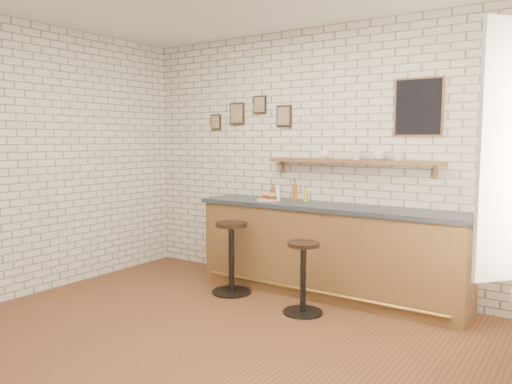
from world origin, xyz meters
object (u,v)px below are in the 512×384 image
ciabatta_sandwich (270,196)px  bitters_bottle_brown (273,193)px  bar_counter (328,250)px  bar_stool_right (303,275)px  bitters_bottle_amber (295,192)px  condiment_bottle_yellow (306,195)px  bitters_bottle_white (278,192)px  shelf_cup_d (397,156)px  bar_stool_left (231,255)px  shelf_cup_c (379,156)px  shelf_cup_b (357,155)px  shelf_cup_a (323,155)px  sandwich_plate (269,200)px

ciabatta_sandwich → bitters_bottle_brown: size_ratio=1.40×
bar_counter → bar_stool_right: bar_counter is taller
bar_counter → bitters_bottle_amber: size_ratio=12.59×
condiment_bottle_yellow → bitters_bottle_white: bearing=-180.0°
shelf_cup_d → ciabatta_sandwich: bearing=162.2°
bar_stool_left → shelf_cup_d: shelf_cup_d is taller
shelf_cup_d → bitters_bottle_brown: bearing=155.3°
bitters_bottle_white → shelf_cup_c: 1.30m
bar_stool_left → shelf_cup_b: 1.77m
bar_counter → bitters_bottle_white: 0.95m
bitters_bottle_amber → shelf_cup_d: 1.27m
bitters_bottle_brown → bar_stool_left: bearing=-99.7°
bar_counter → ciabatta_sandwich: size_ratio=12.21×
bar_counter → shelf_cup_c: shelf_cup_c is taller
shelf_cup_a → bitters_bottle_white: bearing=-174.3°
bitters_bottle_amber → shelf_cup_d: shelf_cup_d is taller
shelf_cup_a → bar_stool_right: bearing=-75.2°
condiment_bottle_yellow → bar_stool_right: (0.42, -0.81, -0.70)m
ciabatta_sandwich → bitters_bottle_amber: 0.30m
bar_counter → bar_stool_left: size_ratio=3.86×
shelf_cup_d → bar_counter: bearing=169.4°
bitters_bottle_brown → shelf_cup_d: (1.49, 0.06, 0.47)m
sandwich_plate → ciabatta_sandwich: ciabatta_sandwich is taller
bitters_bottle_amber → shelf_cup_c: shelf_cup_c is taller
ciabatta_sandwich → bar_stool_right: 1.23m
bitters_bottle_brown → shelf_cup_a: (0.63, 0.06, 0.46)m
shelf_cup_c → shelf_cup_b: bearing=109.4°
bar_stool_right → shelf_cup_d: shelf_cup_d is taller
bar_stool_right → shelf_cup_a: size_ratio=6.11×
bar_counter → bitters_bottle_brown: (-0.81, 0.14, 0.58)m
ciabatta_sandwich → shelf_cup_a: (0.57, 0.23, 0.49)m
sandwich_plate → shelf_cup_d: size_ratio=2.68×
bitters_bottle_amber → sandwich_plate: bearing=-145.6°
bar_stool_left → bar_stool_right: bearing=-7.5°
sandwich_plate → shelf_cup_b: (0.99, 0.23, 0.53)m
bar_stool_left → bitters_bottle_amber: bearing=58.3°
sandwich_plate → condiment_bottle_yellow: size_ratio=1.67×
bar_counter → shelf_cup_b: 1.09m
bar_stool_left → shelf_cup_a: size_ratio=6.84×
bitters_bottle_brown → condiment_bottle_yellow: 0.45m
sandwich_plate → ciabatta_sandwich: bearing=0.0°
sandwich_plate → bar_stool_left: bearing=-108.4°
shelf_cup_c → sandwich_plate: bearing=120.0°
bitters_bottle_white → shelf_cup_c: bearing=2.8°
bar_counter → shelf_cup_c: (0.49, 0.20, 1.04)m
bar_counter → bar_stool_left: 1.07m
bitters_bottle_brown → bar_stool_left: size_ratio=0.23×
condiment_bottle_yellow → shelf_cup_d: (1.04, 0.06, 0.47)m
bitters_bottle_brown → bitters_bottle_amber: (0.30, -0.00, 0.03)m
shelf_cup_b → bitters_bottle_brown: bearing=109.5°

